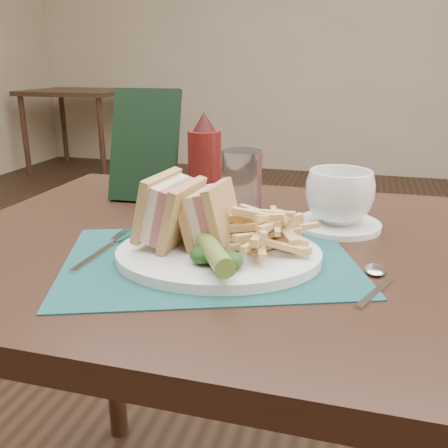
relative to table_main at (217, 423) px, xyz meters
name	(u,v)px	position (x,y,z in m)	size (l,w,h in m)	color
floor	(264,414)	(0.00, 0.50, -0.38)	(7.00, 7.00, 0.00)	black
wall_back	(337,173)	(0.00, 4.00, -0.38)	(6.00, 6.00, 0.00)	tan
table_main	(217,423)	(0.00, 0.00, 0.00)	(0.90, 0.75, 0.75)	black
table_bg_left	(81,131)	(-2.38, 3.49, 0.00)	(0.90, 0.75, 0.75)	black
placemat	(209,260)	(0.02, -0.10, 0.38)	(0.42, 0.30, 0.00)	#164848
plate	(218,255)	(0.03, -0.09, 0.38)	(0.30, 0.24, 0.01)	white
sandwich_half_a	(157,208)	(-0.07, -0.09, 0.45)	(0.06, 0.11, 0.10)	tan
sandwich_half_b	(196,213)	(-0.01, -0.07, 0.44)	(0.06, 0.09, 0.08)	tan
kale_garnish	(209,256)	(0.04, -0.15, 0.41)	(0.11, 0.08, 0.03)	#143413
pickle_spear	(214,253)	(0.04, -0.16, 0.41)	(0.03, 0.03, 0.12)	#59742C
fries_pile	(264,229)	(0.09, -0.07, 0.42)	(0.18, 0.20, 0.06)	tan
fork	(105,247)	(-0.15, -0.11, 0.38)	(0.03, 0.17, 0.01)	silver
spoon	(375,282)	(0.25, -0.12, 0.38)	(0.03, 0.15, 0.01)	silver
saucer	(337,225)	(0.19, 0.11, 0.38)	(0.15, 0.15, 0.01)	white
coffee_cup	(339,197)	(0.19, 0.11, 0.43)	(0.12, 0.12, 0.09)	white
drinking_glass	(242,187)	(0.02, 0.09, 0.44)	(0.07, 0.07, 0.13)	white
ketchup_bottle	(205,160)	(-0.07, 0.17, 0.47)	(0.06, 0.06, 0.19)	#54110E
check_presenter	(145,145)	(-0.21, 0.19, 0.49)	(0.14, 0.02, 0.23)	black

